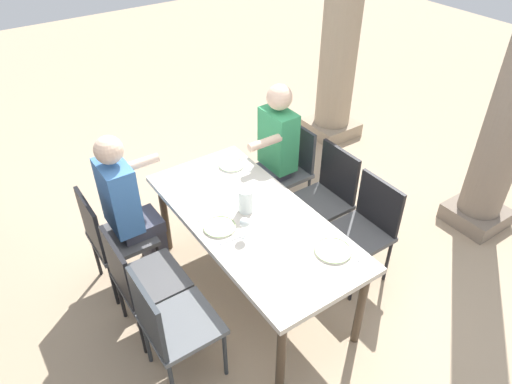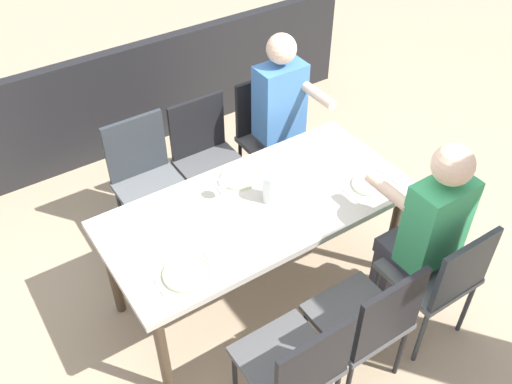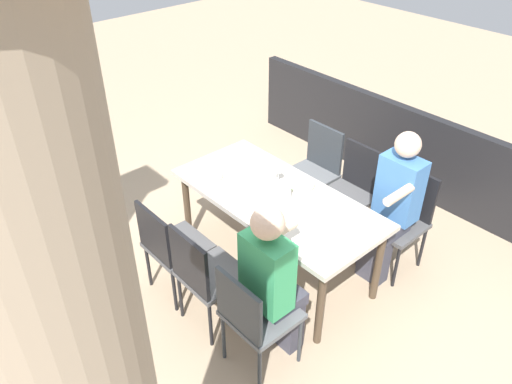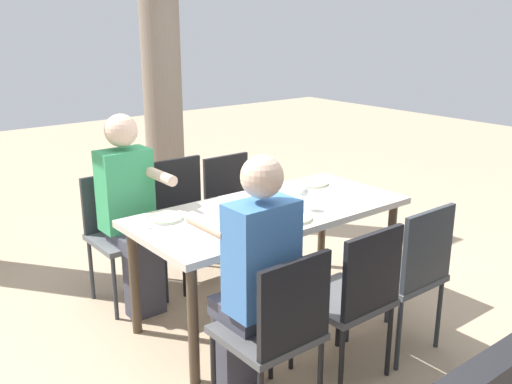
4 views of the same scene
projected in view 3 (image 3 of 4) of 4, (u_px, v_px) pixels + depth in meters
The scene contains 22 objects.
ground_plane at pixel (275, 265), 4.50m from camera, with size 16.00×16.00×0.00m, color tan.
dining_table at pixel (276, 203), 4.11m from camera, with size 1.79×0.84×0.75m.
chair_west_north at pixel (253, 314), 3.34m from camera, with size 0.44×0.44×0.89m.
chair_west_south at pixel (402, 214), 4.26m from camera, with size 0.44×0.44×0.89m.
chair_mid_north at pixel (204, 273), 3.66m from camera, with size 0.44×0.44×0.91m.
chair_mid_south at pixel (353, 187), 4.58m from camera, with size 0.44×0.44×0.90m.
chair_east_north at pixel (169, 244), 3.96m from camera, with size 0.44×0.44×0.87m.
chair_east_south at pixel (315, 167), 4.86m from camera, with size 0.44×0.44×0.92m.
diner_woman_green at pixel (273, 280), 3.33m from camera, with size 0.35×0.50×1.33m.
diner_man_white at pixel (393, 204), 4.05m from camera, with size 0.35×0.49×1.33m.
patio_railing at pixel (408, 150), 5.29m from camera, with size 4.19×0.10×0.90m, color black.
plate_0 at pixel (316, 246), 3.55m from camera, with size 0.21×0.21×0.02m.
fork_0 at pixel (332, 257), 3.46m from camera, with size 0.02×0.17×0.01m, color silver.
spoon_0 at pixel (301, 236), 3.64m from camera, with size 0.02×0.17×0.01m, color silver.
plate_1 at pixel (301, 185), 4.19m from camera, with size 0.23×0.23×0.02m.
wine_glass_1 at pixel (279, 171), 4.18m from camera, with size 0.07×0.07×0.15m.
fork_1 at pixel (314, 193), 4.10m from camera, with size 0.02×0.17×0.01m, color silver.
spoon_1 at pixel (288, 178), 4.28m from camera, with size 0.02×0.17×0.01m, color silver.
plate_2 at pixel (209, 176), 4.30m from camera, with size 0.25×0.25×0.02m.
fork_2 at pixel (220, 184), 4.21m from camera, with size 0.02×0.17×0.01m, color silver.
spoon_2 at pixel (198, 170), 4.40m from camera, with size 0.02×0.17×0.01m, color silver.
water_pitcher at pixel (284, 193), 3.97m from camera, with size 0.11×0.11×0.18m.
Camera 3 is at (-2.39, 2.35, 3.07)m, focal length 35.51 mm.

